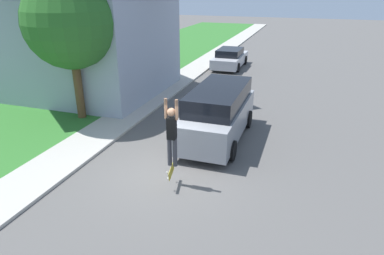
{
  "coord_description": "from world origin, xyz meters",
  "views": [
    {
      "loc": [
        3.94,
        -8.69,
        5.53
      ],
      "look_at": [
        0.59,
        1.15,
        1.21
      ],
      "focal_mm": 32.0,
      "sensor_mm": 36.0,
      "label": 1
    }
  ],
  "objects_px": {
    "suv_parked": "(218,112)",
    "lawn_tree_near": "(70,23)",
    "car_down_street": "(230,58)",
    "skateboard": "(171,171)",
    "skateboarder": "(172,132)"
  },
  "relations": [
    {
      "from": "suv_parked",
      "to": "car_down_street",
      "type": "distance_m",
      "value": 12.72
    },
    {
      "from": "suv_parked",
      "to": "car_down_street",
      "type": "xyz_separation_m",
      "value": [
        -2.4,
        12.48,
        -0.41
      ]
    },
    {
      "from": "lawn_tree_near",
      "to": "suv_parked",
      "type": "distance_m",
      "value": 7.01
    },
    {
      "from": "suv_parked",
      "to": "skateboarder",
      "type": "height_order",
      "value": "skateboarder"
    },
    {
      "from": "lawn_tree_near",
      "to": "skateboarder",
      "type": "relative_size",
      "value": 2.9
    },
    {
      "from": "skateboarder",
      "to": "skateboard",
      "type": "distance_m",
      "value": 1.21
    },
    {
      "from": "lawn_tree_near",
      "to": "suv_parked",
      "type": "bearing_deg",
      "value": -1.07
    },
    {
      "from": "car_down_street",
      "to": "skateboard",
      "type": "relative_size",
      "value": 5.89
    },
    {
      "from": "suv_parked",
      "to": "lawn_tree_near",
      "type": "bearing_deg",
      "value": 178.93
    },
    {
      "from": "skateboarder",
      "to": "skateboard",
      "type": "relative_size",
      "value": 2.69
    },
    {
      "from": "lawn_tree_near",
      "to": "skateboard",
      "type": "distance_m",
      "value": 7.95
    },
    {
      "from": "lawn_tree_near",
      "to": "suv_parked",
      "type": "relative_size",
      "value": 1.18
    },
    {
      "from": "lawn_tree_near",
      "to": "suv_parked",
      "type": "height_order",
      "value": "lawn_tree_near"
    },
    {
      "from": "suv_parked",
      "to": "skateboarder",
      "type": "bearing_deg",
      "value": -96.56
    },
    {
      "from": "lawn_tree_near",
      "to": "car_down_street",
      "type": "distance_m",
      "value": 13.42
    }
  ]
}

